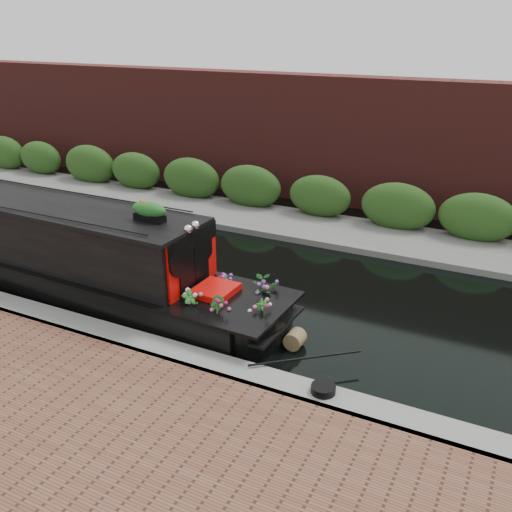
% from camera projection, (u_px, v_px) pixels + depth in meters
% --- Properties ---
extents(ground, '(80.00, 80.00, 0.00)m').
position_uv_depth(ground, '(236.00, 285.00, 12.95)').
color(ground, black).
rests_on(ground, ground).
extents(near_bank_coping, '(40.00, 0.60, 0.50)m').
position_uv_depth(near_bank_coping, '(149.00, 355.00, 10.23)').
color(near_bank_coping, gray).
rests_on(near_bank_coping, ground).
extents(far_bank_path, '(40.00, 2.40, 0.34)m').
position_uv_depth(far_bank_path, '(306.00, 229.00, 16.41)').
color(far_bank_path, slate).
rests_on(far_bank_path, ground).
extents(far_hedge, '(40.00, 1.10, 2.80)m').
position_uv_depth(far_hedge, '(317.00, 220.00, 17.16)').
color(far_hedge, '#244818').
rests_on(far_hedge, ground).
extents(far_brick_wall, '(40.00, 1.00, 8.00)m').
position_uv_depth(far_brick_wall, '(340.00, 202.00, 18.89)').
color(far_brick_wall, '#511E1B').
rests_on(far_brick_wall, ground).
extents(narrowboat, '(10.92, 2.20, 2.56)m').
position_uv_depth(narrowboat, '(52.00, 254.00, 12.64)').
color(narrowboat, black).
rests_on(narrowboat, ground).
extents(rope_fender, '(0.34, 0.34, 0.34)m').
position_uv_depth(rope_fender, '(295.00, 339.00, 10.42)').
color(rope_fender, brown).
rests_on(rope_fender, ground).
extents(coiled_mooring_rope, '(0.39, 0.39, 0.12)m').
position_uv_depth(coiled_mooring_rope, '(323.00, 389.00, 8.78)').
color(coiled_mooring_rope, black).
rests_on(coiled_mooring_rope, near_bank_coping).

